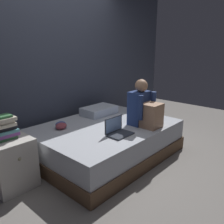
{
  "coord_description": "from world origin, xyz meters",
  "views": [
    {
      "loc": [
        -2.08,
        -1.89,
        1.57
      ],
      "look_at": [
        0.12,
        0.1,
        0.72
      ],
      "focal_mm": 37.23,
      "sensor_mm": 36.0,
      "label": 1
    }
  ],
  "objects_px": {
    "nightstand": "(11,163)",
    "person_sitting": "(144,108)",
    "laptop": "(117,130)",
    "book_stack": "(5,128)",
    "bed": "(106,140)",
    "pillow": "(99,111)",
    "clothes_pile": "(61,125)"
  },
  "relations": [
    {
      "from": "pillow",
      "to": "book_stack",
      "type": "xyz_separation_m",
      "value": [
        -1.63,
        -0.2,
        0.18
      ]
    },
    {
      "from": "bed",
      "to": "nightstand",
      "type": "distance_m",
      "value": 1.32
    },
    {
      "from": "bed",
      "to": "person_sitting",
      "type": "xyz_separation_m",
      "value": [
        0.36,
        -0.41,
        0.49
      ]
    },
    {
      "from": "laptop",
      "to": "bed",
      "type": "bearing_deg",
      "value": 66.25
    },
    {
      "from": "clothes_pile",
      "to": "pillow",
      "type": "bearing_deg",
      "value": 5.91
    },
    {
      "from": "nightstand",
      "to": "laptop",
      "type": "distance_m",
      "value": 1.31
    },
    {
      "from": "nightstand",
      "to": "pillow",
      "type": "bearing_deg",
      "value": 7.69
    },
    {
      "from": "person_sitting",
      "to": "book_stack",
      "type": "height_order",
      "value": "person_sitting"
    },
    {
      "from": "bed",
      "to": "pillow",
      "type": "xyz_separation_m",
      "value": [
        0.32,
        0.45,
        0.3
      ]
    },
    {
      "from": "bed",
      "to": "book_stack",
      "type": "bearing_deg",
      "value": 169.09
    },
    {
      "from": "nightstand",
      "to": "person_sitting",
      "type": "xyz_separation_m",
      "value": [
        1.66,
        -0.64,
        0.43
      ]
    },
    {
      "from": "bed",
      "to": "pillow",
      "type": "bearing_deg",
      "value": 54.79
    },
    {
      "from": "bed",
      "to": "nightstand",
      "type": "bearing_deg",
      "value": 169.9
    },
    {
      "from": "nightstand",
      "to": "pillow",
      "type": "height_order",
      "value": "pillow"
    },
    {
      "from": "laptop",
      "to": "book_stack",
      "type": "distance_m",
      "value": 1.32
    },
    {
      "from": "bed",
      "to": "pillow",
      "type": "relative_size",
      "value": 3.57
    },
    {
      "from": "laptop",
      "to": "pillow",
      "type": "height_order",
      "value": "laptop"
    },
    {
      "from": "pillow",
      "to": "book_stack",
      "type": "height_order",
      "value": "book_stack"
    },
    {
      "from": "nightstand",
      "to": "person_sitting",
      "type": "bearing_deg",
      "value": -21.04
    },
    {
      "from": "bed",
      "to": "book_stack",
      "type": "height_order",
      "value": "book_stack"
    },
    {
      "from": "book_stack",
      "to": "clothes_pile",
      "type": "distance_m",
      "value": 0.83
    },
    {
      "from": "bed",
      "to": "pillow",
      "type": "height_order",
      "value": "pillow"
    },
    {
      "from": "person_sitting",
      "to": "book_stack",
      "type": "distance_m",
      "value": 1.8
    },
    {
      "from": "pillow",
      "to": "bed",
      "type": "bearing_deg",
      "value": -125.21
    },
    {
      "from": "bed",
      "to": "nightstand",
      "type": "height_order",
      "value": "nightstand"
    },
    {
      "from": "laptop",
      "to": "clothes_pile",
      "type": "height_order",
      "value": "laptop"
    },
    {
      "from": "clothes_pile",
      "to": "laptop",
      "type": "bearing_deg",
      "value": -64.5
    },
    {
      "from": "laptop",
      "to": "pillow",
      "type": "bearing_deg",
      "value": 59.62
    },
    {
      "from": "pillow",
      "to": "clothes_pile",
      "type": "height_order",
      "value": "pillow"
    },
    {
      "from": "book_stack",
      "to": "clothes_pile",
      "type": "height_order",
      "value": "book_stack"
    },
    {
      "from": "bed",
      "to": "pillow",
      "type": "distance_m",
      "value": 0.63
    },
    {
      "from": "nightstand",
      "to": "person_sitting",
      "type": "height_order",
      "value": "person_sitting"
    }
  ]
}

